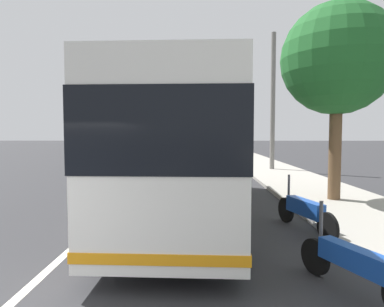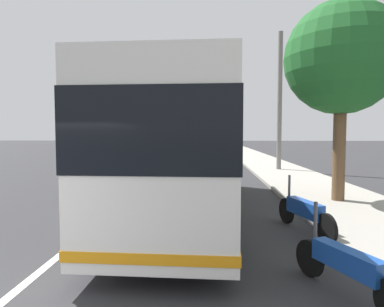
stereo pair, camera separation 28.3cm
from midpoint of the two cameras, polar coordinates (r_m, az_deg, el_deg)
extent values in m
cube|color=#9E998E|center=(13.43, 20.95, -6.45)|extent=(110.00, 3.60, 0.14)
cube|color=silver|center=(12.92, -11.13, -6.97)|extent=(110.00, 0.16, 0.01)
cube|color=silver|center=(9.66, -2.05, 1.23)|extent=(10.61, 2.83, 3.20)
cube|color=black|center=(9.65, -2.06, 3.68)|extent=(10.65, 2.87, 1.23)
cube|color=orange|center=(9.81, -2.03, -6.68)|extent=(10.64, 2.86, 0.16)
cylinder|color=black|center=(13.26, -5.79, -4.48)|extent=(1.01, 0.33, 1.00)
cylinder|color=black|center=(13.12, 4.24, -4.56)|extent=(1.01, 0.33, 1.00)
cylinder|color=black|center=(6.80, -14.46, -12.22)|extent=(1.01, 0.33, 1.00)
cylinder|color=black|center=(6.52, 5.79, -12.81)|extent=(1.01, 0.33, 1.00)
cylinder|color=black|center=(5.98, 19.25, -16.55)|extent=(0.58, 0.30, 0.59)
cube|color=#1947A5|center=(5.38, 24.89, -16.15)|extent=(1.15, 0.66, 0.31)
cylinder|color=#4C4C51|center=(5.72, 20.14, -11.19)|extent=(0.06, 0.06, 0.70)
cylinder|color=black|center=(9.05, 15.10, -9.44)|extent=(0.65, 0.26, 0.65)
cylinder|color=black|center=(7.69, 21.50, -11.86)|extent=(0.65, 0.26, 0.65)
cube|color=#1947A5|center=(8.30, 18.06, -8.89)|extent=(1.27, 0.58, 0.36)
cylinder|color=#4C4C51|center=(8.83, 15.57, -5.80)|extent=(0.06, 0.06, 0.70)
cube|color=black|center=(23.53, -12.91, -0.89)|extent=(3.94, 1.88, 0.81)
cube|color=black|center=(23.44, -12.96, 0.66)|extent=(1.88, 1.72, 0.47)
cylinder|color=black|center=(22.09, -11.60, -1.84)|extent=(0.64, 0.22, 0.64)
cylinder|color=black|center=(22.53, -15.80, -1.80)|extent=(0.64, 0.22, 0.64)
cylinder|color=black|center=(24.61, -10.24, -1.29)|extent=(0.64, 0.22, 0.64)
cylinder|color=black|center=(25.01, -14.05, -1.27)|extent=(0.64, 0.22, 0.64)
cube|color=silver|center=(32.49, -8.13, 0.31)|extent=(4.18, 1.81, 0.79)
cube|color=black|center=(32.37, -8.17, 1.42)|extent=(2.01, 1.65, 0.48)
cylinder|color=black|center=(31.02, -7.09, -0.30)|extent=(0.64, 0.23, 0.64)
cylinder|color=black|center=(31.30, -10.00, -0.29)|extent=(0.64, 0.23, 0.64)
cylinder|color=black|center=(33.73, -6.39, 0.00)|extent=(0.64, 0.23, 0.64)
cylinder|color=black|center=(33.99, -9.08, 0.01)|extent=(0.64, 0.23, 0.64)
cube|color=#2D7238|center=(55.76, -4.66, 1.65)|extent=(4.38, 2.08, 0.84)
cube|color=black|center=(55.74, -4.67, 2.32)|extent=(2.14, 1.78, 0.47)
cylinder|color=black|center=(54.35, -3.85, 1.31)|extent=(0.65, 0.27, 0.64)
cylinder|color=black|center=(54.39, -5.55, 1.30)|extent=(0.65, 0.27, 0.64)
cylinder|color=black|center=(57.16, -3.82, 1.41)|extent=(0.65, 0.27, 0.64)
cylinder|color=black|center=(57.20, -5.44, 1.40)|extent=(0.65, 0.27, 0.64)
cylinder|color=brown|center=(11.82, 22.95, 0.82)|extent=(0.40, 0.40, 3.68)
sphere|color=#1E5B26|center=(12.06, 23.28, 14.86)|extent=(3.63, 3.63, 3.63)
cylinder|color=slate|center=(21.07, 13.47, 8.60)|extent=(0.28, 0.28, 8.51)
camera|label=1|loc=(0.14, -90.93, -0.06)|focal=30.73mm
camera|label=2|loc=(0.14, 89.07, 0.06)|focal=30.73mm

